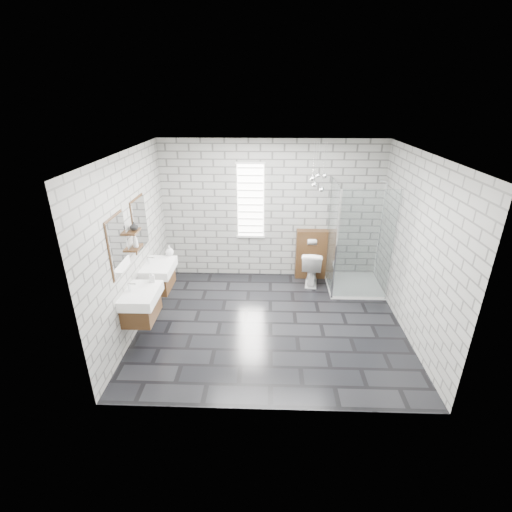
# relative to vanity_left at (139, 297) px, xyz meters

# --- Properties ---
(floor) EXTENTS (4.20, 3.60, 0.02)m
(floor) POSITION_rel_vanity_left_xyz_m (1.91, 0.52, -0.77)
(floor) COLOR black
(floor) RESTS_ON ground
(ceiling) EXTENTS (4.20, 3.60, 0.02)m
(ceiling) POSITION_rel_vanity_left_xyz_m (1.91, 0.52, 1.95)
(ceiling) COLOR white
(ceiling) RESTS_ON wall_back
(wall_back) EXTENTS (4.20, 0.02, 2.70)m
(wall_back) POSITION_rel_vanity_left_xyz_m (1.91, 2.33, 0.59)
(wall_back) COLOR #9D9D97
(wall_back) RESTS_ON floor
(wall_front) EXTENTS (4.20, 0.02, 2.70)m
(wall_front) POSITION_rel_vanity_left_xyz_m (1.91, -1.29, 0.59)
(wall_front) COLOR #9D9D97
(wall_front) RESTS_ON floor
(wall_left) EXTENTS (0.02, 3.60, 2.70)m
(wall_left) POSITION_rel_vanity_left_xyz_m (-0.20, 0.52, 0.59)
(wall_left) COLOR #9D9D97
(wall_left) RESTS_ON floor
(wall_right) EXTENTS (0.02, 3.60, 2.70)m
(wall_right) POSITION_rel_vanity_left_xyz_m (4.02, 0.52, 0.59)
(wall_right) COLOR #9D9D97
(wall_right) RESTS_ON floor
(vanity_left) EXTENTS (0.47, 0.70, 1.57)m
(vanity_left) POSITION_rel_vanity_left_xyz_m (0.00, 0.00, 0.00)
(vanity_left) COLOR #4B2F17
(vanity_left) RESTS_ON wall_left
(vanity_right) EXTENTS (0.47, 0.70, 1.57)m
(vanity_right) POSITION_rel_vanity_left_xyz_m (0.00, 0.91, 0.00)
(vanity_right) COLOR #4B2F17
(vanity_right) RESTS_ON wall_left
(shelf_lower) EXTENTS (0.14, 0.30, 0.03)m
(shelf_lower) POSITION_rel_vanity_left_xyz_m (-0.12, 0.47, 0.56)
(shelf_lower) COLOR #4B2F17
(shelf_lower) RESTS_ON wall_left
(shelf_upper) EXTENTS (0.14, 0.30, 0.03)m
(shelf_upper) POSITION_rel_vanity_left_xyz_m (-0.12, 0.47, 0.82)
(shelf_upper) COLOR #4B2F17
(shelf_upper) RESTS_ON wall_left
(window) EXTENTS (0.56, 0.05, 1.48)m
(window) POSITION_rel_vanity_left_xyz_m (1.51, 2.30, 0.79)
(window) COLOR white
(window) RESTS_ON wall_back
(cistern_panel) EXTENTS (0.60, 0.20, 1.00)m
(cistern_panel) POSITION_rel_vanity_left_xyz_m (2.71, 2.22, -0.26)
(cistern_panel) COLOR #4B2F17
(cistern_panel) RESTS_ON floor
(flush_plate) EXTENTS (0.18, 0.01, 0.12)m
(flush_plate) POSITION_rel_vanity_left_xyz_m (2.71, 2.11, 0.04)
(flush_plate) COLOR silver
(flush_plate) RESTS_ON cistern_panel
(shower_enclosure) EXTENTS (1.00, 1.00, 2.03)m
(shower_enclosure) POSITION_rel_vanity_left_xyz_m (3.41, 1.70, -0.25)
(shower_enclosure) COLOR white
(shower_enclosure) RESTS_ON floor
(pendant_cluster) EXTENTS (0.31, 0.23, 0.85)m
(pendant_cluster) POSITION_rel_vanity_left_xyz_m (2.71, 1.88, 1.29)
(pendant_cluster) COLOR silver
(pendant_cluster) RESTS_ON ceiling
(toilet) EXTENTS (0.47, 0.72, 0.69)m
(toilet) POSITION_rel_vanity_left_xyz_m (2.71, 1.97, -0.41)
(toilet) COLOR white
(toilet) RESTS_ON floor
(soap_bottle_a) EXTENTS (0.09, 0.09, 0.16)m
(soap_bottle_a) POSITION_rel_vanity_left_xyz_m (0.13, 0.29, 0.18)
(soap_bottle_a) COLOR #B2B2B2
(soap_bottle_a) RESTS_ON vanity_left
(soap_bottle_b) EXTENTS (0.17, 0.17, 0.18)m
(soap_bottle_b) POSITION_rel_vanity_left_xyz_m (0.14, 1.27, 0.18)
(soap_bottle_b) COLOR #B2B2B2
(soap_bottle_b) RESTS_ON vanity_right
(soap_bottle_c) EXTENTS (0.10, 0.10, 0.20)m
(soap_bottle_c) POSITION_rel_vanity_left_xyz_m (-0.11, 0.46, 0.68)
(soap_bottle_c) COLOR #B2B2B2
(soap_bottle_c) RESTS_ON shelf_lower
(vase) EXTENTS (0.15, 0.15, 0.12)m
(vase) POSITION_rel_vanity_left_xyz_m (-0.11, 0.49, 0.90)
(vase) COLOR #B2B2B2
(vase) RESTS_ON shelf_upper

